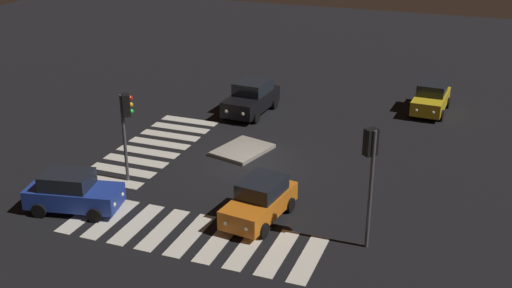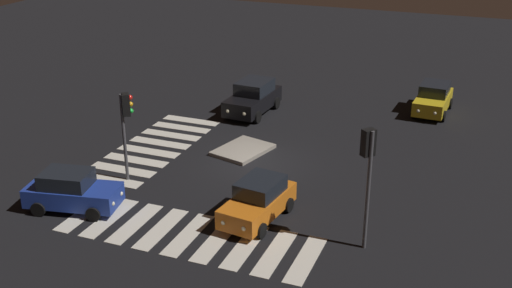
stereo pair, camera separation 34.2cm
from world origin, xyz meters
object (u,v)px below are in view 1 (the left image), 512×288
object	(u,v)px
car_yellow	(431,98)
car_black	(251,98)
car_blue	(73,192)
traffic_light_north	(370,159)
traffic_island	(243,150)
traffic_light_east	(126,116)
car_orange	(260,201)

from	to	relation	value
car_yellow	car_black	bearing A→B (deg)	-65.07
car_blue	car_yellow	bearing A→B (deg)	43.60
car_blue	traffic_light_north	xyz separation A→B (m)	(-1.51, 11.42, 2.62)
traffic_island	car_yellow	world-z (taller)	car_yellow
car_black	traffic_light_east	world-z (taller)	traffic_light_east
traffic_light_east	car_orange	bearing A→B (deg)	-48.93
traffic_island	car_black	bearing A→B (deg)	-163.33
traffic_island	car_blue	xyz separation A→B (m)	(7.90, -4.10, 0.71)
car_orange	traffic_island	bearing A→B (deg)	-144.75
car_yellow	traffic_light_east	bearing A→B (deg)	-36.21
car_orange	car_yellow	xyz separation A→B (m)	(-15.11, 4.77, 0.03)
traffic_island	car_yellow	bearing A→B (deg)	139.39
traffic_island	car_yellow	size ratio (longest dim) A/B	0.81
car_yellow	car_black	world-z (taller)	car_black
car_black	traffic_light_east	size ratio (longest dim) A/B	1.10
traffic_island	traffic_light_east	world-z (taller)	traffic_light_east
traffic_island	car_orange	world-z (taller)	car_orange
car_orange	car_black	size ratio (longest dim) A/B	0.89
car_orange	car_yellow	size ratio (longest dim) A/B	0.98
car_orange	car_blue	size ratio (longest dim) A/B	0.98
traffic_light_east	traffic_light_north	distance (m)	10.89
car_orange	traffic_light_north	bearing A→B (deg)	91.21
traffic_island	traffic_light_north	size ratio (longest dim) A/B	0.71
car_black	car_blue	bearing A→B (deg)	-7.20
car_yellow	traffic_light_north	distance (m)	15.80
traffic_island	traffic_light_north	distance (m)	10.26
car_orange	car_black	world-z (taller)	car_black
car_blue	traffic_light_north	size ratio (longest dim) A/B	0.87
traffic_light_east	car_blue	bearing A→B (deg)	-140.10
traffic_island	traffic_light_east	xyz separation A→B (m)	(4.68, -3.43, 2.93)
traffic_island	traffic_light_north	xyz separation A→B (m)	(6.38, 7.32, 3.33)
car_orange	car_black	distance (m)	12.23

